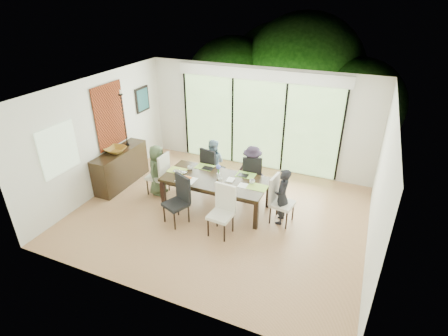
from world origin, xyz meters
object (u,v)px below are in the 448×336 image
at_px(chair_near_left, 175,201).
at_px(cup_a, 190,168).
at_px(person_far_right, 252,171).
at_px(bowl, 115,150).
at_px(laptop, 179,173).
at_px(cup_b, 220,180).
at_px(table_top, 215,180).
at_px(person_far_left, 213,163).
at_px(chair_right_end, 283,201).
at_px(chair_near_right, 221,212).
at_px(chair_far_right, 252,174).
at_px(chair_left_end, 157,173).
at_px(person_left_end, 158,170).
at_px(vase, 219,176).
at_px(sideboard, 121,167).
at_px(cup_c, 252,182).
at_px(person_right_end, 282,197).
at_px(chair_far_left, 213,166).

distance_m(chair_near_left, cup_a, 1.07).
bearing_deg(person_far_right, bowl, 29.07).
height_order(laptop, cup_a, cup_a).
bearing_deg(cup_b, chair_near_left, -130.17).
xyz_separation_m(table_top, person_far_left, (-0.45, 0.83, -0.07)).
bearing_deg(chair_right_end, chair_near_right, 138.83).
relative_size(chair_far_right, person_far_left, 0.85).
xyz_separation_m(chair_left_end, person_left_end, (0.02, 0.00, 0.09)).
xyz_separation_m(vase, cup_b, (0.10, -0.15, -0.01)).
xyz_separation_m(person_far_right, cup_a, (-1.25, -0.68, 0.14)).
xyz_separation_m(chair_near_left, sideboard, (-2.06, 0.89, -0.07)).
bearing_deg(table_top, laptop, -173.29).
xyz_separation_m(person_far_left, laptop, (-0.40, -0.93, 0.11)).
height_order(table_top, chair_near_right, chair_near_right).
distance_m(chair_near_right, bowl, 3.19).
relative_size(chair_near_left, cup_b, 11.00).
bearing_deg(cup_c, chair_right_end, -8.13).
relative_size(chair_right_end, vase, 9.17).
relative_size(table_top, chair_near_right, 2.18).
distance_m(person_right_end, laptop, 2.33).
distance_m(person_left_end, sideboard, 1.09).
distance_m(chair_right_end, chair_near_right, 1.33).
relative_size(cup_a, bowl, 0.25).
bearing_deg(chair_near_right, chair_far_left, 123.85).
relative_size(chair_right_end, laptop, 3.33).
height_order(chair_near_left, laptop, chair_near_left).
bearing_deg(vase, cup_b, -56.31).
height_order(chair_far_right, person_far_left, person_far_left).
relative_size(chair_near_left, person_left_end, 0.85).
height_order(chair_far_left, chair_near_right, same).
bearing_deg(chair_right_end, cup_b, 102.04).
distance_m(chair_far_left, cup_a, 0.78).
bearing_deg(person_left_end, chair_near_left, -131.88).
bearing_deg(chair_far_left, laptop, 79.85).
bearing_deg(person_right_end, chair_near_right, -53.45).
distance_m(chair_near_left, vase, 1.10).
bearing_deg(person_far_right, cup_b, 79.53).
distance_m(table_top, laptop, 0.86).
height_order(chair_right_end, person_far_right, person_far_right).
bearing_deg(chair_near_left, table_top, 83.12).
height_order(chair_far_right, vase, chair_far_right).
bearing_deg(chair_left_end, vase, 91.87).
bearing_deg(chair_near_right, table_top, 124.82).
distance_m(chair_near_left, sideboard, 2.25).
distance_m(person_right_end, cup_b, 1.34).
bearing_deg(table_top, person_far_left, 118.47).
height_order(person_right_end, bowl, person_right_end).
relative_size(chair_left_end, vase, 9.17).
xyz_separation_m(person_right_end, person_far_left, (-1.93, 0.83, 0.00)).
height_order(chair_far_left, bowl, chair_far_left).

